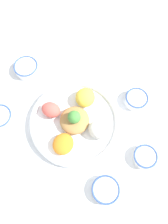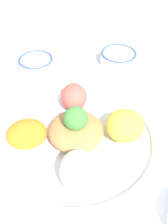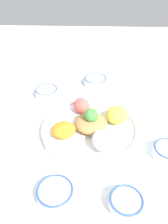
{
  "view_description": "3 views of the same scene",
  "coord_description": "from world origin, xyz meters",
  "views": [
    {
      "loc": [
        0.15,
        0.21,
        0.84
      ],
      "look_at": [
        -0.06,
        -0.0,
        0.06
      ],
      "focal_mm": 35.0,
      "sensor_mm": 36.0,
      "label": 1
    },
    {
      "loc": [
        -0.14,
        0.33,
        0.45
      ],
      "look_at": [
        -0.01,
        -0.05,
        0.06
      ],
      "focal_mm": 42.0,
      "sensor_mm": 36.0,
      "label": 2
    },
    {
      "loc": [
        -0.01,
        0.57,
        0.56
      ],
      "look_at": [
        0.01,
        -0.04,
        0.06
      ],
      "focal_mm": 35.0,
      "sensor_mm": 36.0,
      "label": 3
    }
  ],
  "objects": [
    {
      "name": "ground_plane",
      "position": [
        0.0,
        0.0,
        0.0
      ],
      "size": [
        2.4,
        2.4,
        0.0
      ],
      "primitive_type": "plane",
      "color": "white"
    },
    {
      "name": "salad_platter",
      "position": [
        -0.01,
        -0.01,
        0.03
      ],
      "size": [
        0.36,
        0.36,
        0.1
      ],
      "color": "white",
      "rests_on": "ground_plane"
    },
    {
      "name": "rice_bowl_plain",
      "position": [
        0.19,
        -0.23,
        0.02
      ],
      "size": [
        0.1,
        0.1,
        0.04
      ],
      "color": "white",
      "rests_on": "ground_plane"
    },
    {
      "name": "sauce_bowl_far",
      "position": [
        -0.03,
        -0.34,
        0.02
      ],
      "size": [
        0.11,
        0.11,
        0.04
      ],
      "color": "white",
      "rests_on": "ground_plane"
    }
  ]
}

